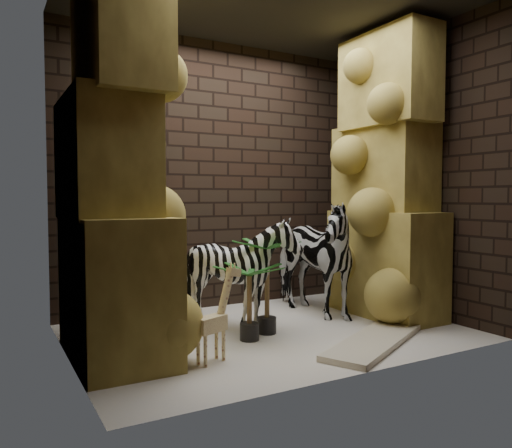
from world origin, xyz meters
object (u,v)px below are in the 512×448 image
zebra_right (309,248)px  surfboard (379,338)px  palm_back (249,302)px  palm_front (267,286)px  giraffe_toy (211,313)px  zebra_left (241,279)px

zebra_right → surfboard: bearing=-95.0°
palm_back → zebra_right: bearing=28.3°
palm_back → surfboard: bearing=-30.4°
palm_front → palm_back: 0.29m
giraffe_toy → palm_front: bearing=11.0°
surfboard → palm_front: bearing=110.1°
palm_front → surfboard: palm_front is taller
zebra_right → palm_back: size_ratio=2.09×
giraffe_toy → palm_front: (0.78, 0.50, 0.06)m
zebra_right → palm_back: zebra_right is taller
zebra_right → giraffe_toy: bearing=-152.3°
zebra_left → giraffe_toy: size_ratio=1.42×
palm_front → surfboard: bearing=-43.0°
zebra_left → giraffe_toy: 0.96m
palm_back → zebra_left: bearing=75.4°
palm_back → palm_front: bearing=24.4°
palm_front → palm_back: palm_front is taller
giraffe_toy → surfboard: size_ratio=0.47×
palm_front → surfboard: size_ratio=0.55×
zebra_left → palm_front: size_ratio=1.21×
zebra_right → giraffe_toy: size_ratio=1.89×
surfboard → zebra_right: bearing=61.4°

